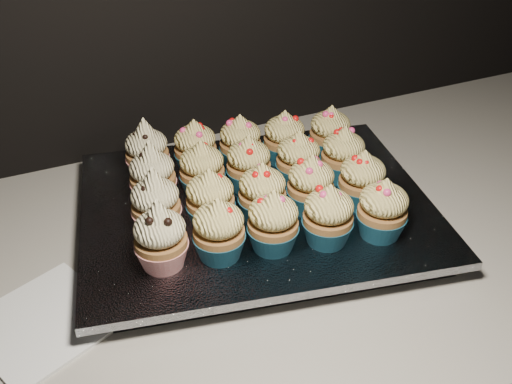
# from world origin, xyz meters

# --- Properties ---
(worktop) EXTENTS (2.44, 0.64, 0.04)m
(worktop) POSITION_xyz_m (0.00, 1.70, 0.88)
(worktop) COLOR beige
(worktop) RESTS_ON cabinet
(napkin) EXTENTS (0.18, 0.18, 0.00)m
(napkin) POSITION_xyz_m (-0.06, 1.66, 0.90)
(napkin) COLOR white
(napkin) RESTS_ON worktop
(baking_tray) EXTENTS (0.49, 0.41, 0.02)m
(baking_tray) POSITION_xyz_m (0.24, 1.73, 0.91)
(baking_tray) COLOR black
(baking_tray) RESTS_ON worktop
(foil_lining) EXTENTS (0.53, 0.45, 0.01)m
(foil_lining) POSITION_xyz_m (0.24, 1.73, 0.93)
(foil_lining) COLOR silver
(foil_lining) RESTS_ON baking_tray
(cupcake_0) EXTENTS (0.06, 0.06, 0.10)m
(cupcake_0) POSITION_xyz_m (0.09, 1.66, 0.97)
(cupcake_0) COLOR #B5191B
(cupcake_0) RESTS_ON foil_lining
(cupcake_1) EXTENTS (0.06, 0.06, 0.08)m
(cupcake_1) POSITION_xyz_m (0.15, 1.65, 0.97)
(cupcake_1) COLOR #16516B
(cupcake_1) RESTS_ON foil_lining
(cupcake_2) EXTENTS (0.06, 0.06, 0.08)m
(cupcake_2) POSITION_xyz_m (0.22, 1.64, 0.97)
(cupcake_2) COLOR #16516B
(cupcake_2) RESTS_ON foil_lining
(cupcake_3) EXTENTS (0.06, 0.06, 0.08)m
(cupcake_3) POSITION_xyz_m (0.28, 1.62, 0.97)
(cupcake_3) COLOR #16516B
(cupcake_3) RESTS_ON foil_lining
(cupcake_4) EXTENTS (0.06, 0.06, 0.08)m
(cupcake_4) POSITION_xyz_m (0.35, 1.61, 0.97)
(cupcake_4) COLOR #16516B
(cupcake_4) RESTS_ON foil_lining
(cupcake_5) EXTENTS (0.06, 0.06, 0.10)m
(cupcake_5) POSITION_xyz_m (0.10, 1.73, 0.97)
(cupcake_5) COLOR #B5191B
(cupcake_5) RESTS_ON foil_lining
(cupcake_6) EXTENTS (0.06, 0.06, 0.08)m
(cupcake_6) POSITION_xyz_m (0.17, 1.71, 0.97)
(cupcake_6) COLOR #16516B
(cupcake_6) RESTS_ON foil_lining
(cupcake_7) EXTENTS (0.06, 0.06, 0.08)m
(cupcake_7) POSITION_xyz_m (0.23, 1.70, 0.97)
(cupcake_7) COLOR #16516B
(cupcake_7) RESTS_ON foil_lining
(cupcake_8) EXTENTS (0.06, 0.06, 0.08)m
(cupcake_8) POSITION_xyz_m (0.30, 1.69, 0.97)
(cupcake_8) COLOR #16516B
(cupcake_8) RESTS_ON foil_lining
(cupcake_9) EXTENTS (0.06, 0.06, 0.08)m
(cupcake_9) POSITION_xyz_m (0.37, 1.67, 0.97)
(cupcake_9) COLOR #16516B
(cupcake_9) RESTS_ON foil_lining
(cupcake_10) EXTENTS (0.06, 0.06, 0.10)m
(cupcake_10) POSITION_xyz_m (0.11, 1.79, 0.97)
(cupcake_10) COLOR #B5191B
(cupcake_10) RESTS_ON foil_lining
(cupcake_11) EXTENTS (0.06, 0.06, 0.08)m
(cupcake_11) POSITION_xyz_m (0.18, 1.78, 0.97)
(cupcake_11) COLOR #16516B
(cupcake_11) RESTS_ON foil_lining
(cupcake_12) EXTENTS (0.06, 0.06, 0.08)m
(cupcake_12) POSITION_xyz_m (0.24, 1.77, 0.97)
(cupcake_12) COLOR #16516B
(cupcake_12) RESTS_ON foil_lining
(cupcake_13) EXTENTS (0.06, 0.06, 0.08)m
(cupcake_13) POSITION_xyz_m (0.31, 1.75, 0.97)
(cupcake_13) COLOR #16516B
(cupcake_13) RESTS_ON foil_lining
(cupcake_14) EXTENTS (0.06, 0.06, 0.08)m
(cupcake_14) POSITION_xyz_m (0.38, 1.74, 0.97)
(cupcake_14) COLOR #16516B
(cupcake_14) RESTS_ON foil_lining
(cupcake_15) EXTENTS (0.06, 0.06, 0.10)m
(cupcake_15) POSITION_xyz_m (0.12, 1.86, 0.97)
(cupcake_15) COLOR #B5191B
(cupcake_15) RESTS_ON foil_lining
(cupcake_16) EXTENTS (0.06, 0.06, 0.08)m
(cupcake_16) POSITION_xyz_m (0.19, 1.85, 0.97)
(cupcake_16) COLOR #16516B
(cupcake_16) RESTS_ON foil_lining
(cupcake_17) EXTENTS (0.06, 0.06, 0.08)m
(cupcake_17) POSITION_xyz_m (0.26, 1.83, 0.97)
(cupcake_17) COLOR #16516B
(cupcake_17) RESTS_ON foil_lining
(cupcake_18) EXTENTS (0.06, 0.06, 0.08)m
(cupcake_18) POSITION_xyz_m (0.32, 1.82, 0.97)
(cupcake_18) COLOR #16516B
(cupcake_18) RESTS_ON foil_lining
(cupcake_19) EXTENTS (0.06, 0.06, 0.08)m
(cupcake_19) POSITION_xyz_m (0.39, 1.81, 0.97)
(cupcake_19) COLOR #16516B
(cupcake_19) RESTS_ON foil_lining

